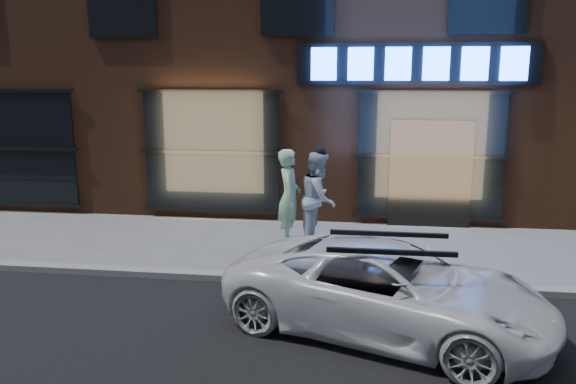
# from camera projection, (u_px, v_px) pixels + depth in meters

# --- Properties ---
(ground) EXTENTS (90.00, 90.00, 0.00)m
(ground) POSITION_uv_depth(u_px,v_px,m) (454.00, 291.00, 8.95)
(ground) COLOR slate
(ground) RESTS_ON ground
(curb) EXTENTS (60.00, 0.25, 0.12)m
(curb) POSITION_uv_depth(u_px,v_px,m) (454.00, 288.00, 8.94)
(curb) COLOR gray
(curb) RESTS_ON ground
(storefront_building) EXTENTS (30.20, 8.28, 10.30)m
(storefront_building) POSITION_uv_depth(u_px,v_px,m) (421.00, 9.00, 15.62)
(storefront_building) COLOR #54301E
(storefront_building) RESTS_ON ground
(man_bowtie) EXTENTS (0.54, 0.75, 1.93)m
(man_bowtie) POSITION_uv_depth(u_px,v_px,m) (289.00, 197.00, 11.30)
(man_bowtie) COLOR #ABE1BB
(man_bowtie) RESTS_ON ground
(man_cap) EXTENTS (0.82, 1.00, 1.90)m
(man_cap) POSITION_uv_depth(u_px,v_px,m) (319.00, 198.00, 11.24)
(man_cap) COLOR white
(man_cap) RESTS_ON ground
(white_suv) EXTENTS (4.73, 3.32, 1.20)m
(white_suv) POSITION_uv_depth(u_px,v_px,m) (388.00, 289.00, 7.44)
(white_suv) COLOR white
(white_suv) RESTS_ON ground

